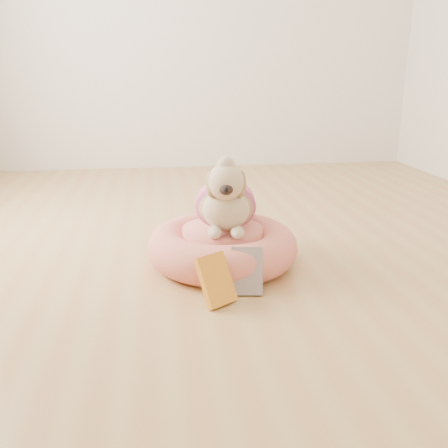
{
  "coord_description": "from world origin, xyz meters",
  "views": [
    {
      "loc": [
        -0.37,
        -2.34,
        0.87
      ],
      "look_at": [
        -0.08,
        -0.25,
        0.21
      ],
      "focal_mm": 40.0,
      "sensor_mm": 36.0,
      "label": 1
    }
  ],
  "objects": [
    {
      "name": "book_yellow",
      "position": [
        -0.16,
        -0.59,
        0.1
      ],
      "size": [
        0.17,
        0.17,
        0.19
      ],
      "primitive_type": "cube",
      "rotation": [
        -0.46,
        0.0,
        0.59
      ],
      "color": "gold",
      "rests_on": "floor"
    },
    {
      "name": "book_white",
      "position": [
        -0.02,
        -0.52,
        0.09
      ],
      "size": [
        0.14,
        0.11,
        0.18
      ],
      "primitive_type": "cube",
      "rotation": [
        -0.42,
        0.0,
        -0.15
      ],
      "color": "white",
      "rests_on": "floor"
    },
    {
      "name": "dog",
      "position": [
        -0.06,
        -0.19,
        0.35
      ],
      "size": [
        0.39,
        0.52,
        0.35
      ],
      "primitive_type": null,
      "rotation": [
        0.0,
        0.0,
        -0.14
      ],
      "color": "olive",
      "rests_on": "pet_bed"
    },
    {
      "name": "wall_back",
      "position": [
        0.0,
        2.25,
        1.35
      ],
      "size": [
        4.5,
        0.0,
        4.5
      ],
      "primitive_type": "plane",
      "rotation": [
        1.57,
        0.0,
        0.0
      ],
      "color": "beige",
      "rests_on": "floor"
    },
    {
      "name": "pet_bed",
      "position": [
        -0.08,
        -0.2,
        0.09
      ],
      "size": [
        0.69,
        0.69,
        0.18
      ],
      "color": "#DA7955",
      "rests_on": "floor"
    },
    {
      "name": "floor",
      "position": [
        0.0,
        0.0,
        0.0
      ],
      "size": [
        4.5,
        4.5,
        0.0
      ],
      "primitive_type": "plane",
      "color": "tan",
      "rests_on": "ground"
    }
  ]
}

